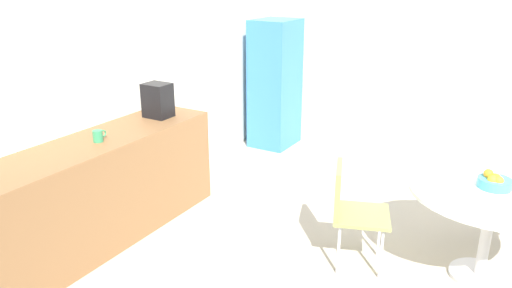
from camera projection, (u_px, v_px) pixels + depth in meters
wall_back at (93, 79)px, 4.36m from camera, size 6.00×0.10×2.60m
wall_side_right at (502, 59)px, 5.36m from camera, size 0.10×6.00×2.60m
counter_block at (93, 194)px, 4.12m from camera, size 2.48×0.60×0.90m
locker_cabinet at (275, 84)px, 6.37m from camera, size 0.60×0.50×1.63m
round_table at (491, 205)px, 3.58m from camera, size 1.18×1.18×0.73m
chair_olive at (349, 204)px, 3.79m from camera, size 0.54×0.54×0.83m
fruit_bowl at (494, 182)px, 3.56m from camera, size 0.24×0.24×0.13m
mug_white at (98, 136)px, 3.99m from camera, size 0.13×0.08×0.09m
coffee_maker at (158, 100)px, 4.62m from camera, size 0.20×0.24×0.32m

